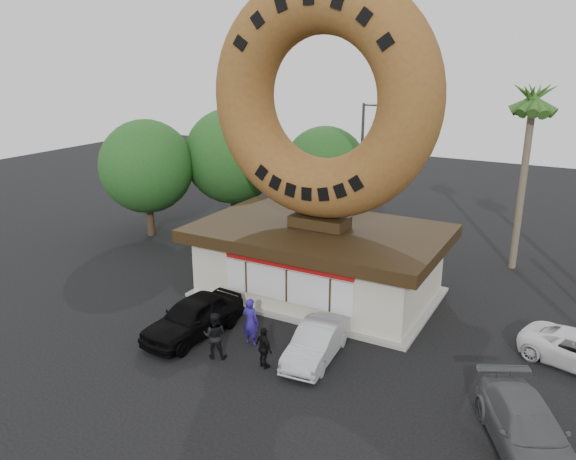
% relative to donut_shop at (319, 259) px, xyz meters
% --- Properties ---
extents(ground, '(90.00, 90.00, 0.00)m').
position_rel_donut_shop_xyz_m(ground, '(0.00, -5.98, -1.77)').
color(ground, black).
rests_on(ground, ground).
extents(donut_shop, '(11.20, 7.20, 3.80)m').
position_rel_donut_shop_xyz_m(donut_shop, '(0.00, 0.00, 0.00)').
color(donut_shop, silver).
rests_on(donut_shop, ground).
extents(giant_donut, '(10.42, 2.66, 10.42)m').
position_rel_donut_shop_xyz_m(giant_donut, '(0.00, 0.02, 7.24)').
color(giant_donut, brown).
rests_on(giant_donut, donut_shop).
extents(tree_west, '(6.00, 6.00, 7.65)m').
position_rel_donut_shop_xyz_m(tree_west, '(-9.50, 7.02, 2.87)').
color(tree_west, '#473321').
rests_on(tree_west, ground).
extents(tree_mid, '(5.20, 5.20, 6.63)m').
position_rel_donut_shop_xyz_m(tree_mid, '(-4.00, 9.02, 2.25)').
color(tree_mid, '#473321').
rests_on(tree_mid, ground).
extents(tree_far, '(5.60, 5.60, 7.14)m').
position_rel_donut_shop_xyz_m(tree_far, '(-13.00, 3.02, 2.56)').
color(tree_far, '#473321').
rests_on(tree_far, ground).
extents(palm_near, '(2.60, 2.60, 9.75)m').
position_rel_donut_shop_xyz_m(palm_near, '(7.50, 8.02, 6.65)').
color(palm_near, '#726651').
rests_on(palm_near, ground).
extents(street_lamp, '(2.11, 0.20, 8.00)m').
position_rel_donut_shop_xyz_m(street_lamp, '(-1.86, 10.02, 2.72)').
color(street_lamp, '#59595E').
rests_on(street_lamp, ground).
extents(person_left, '(0.72, 0.49, 1.92)m').
position_rel_donut_shop_xyz_m(person_left, '(-0.20, -5.58, -0.81)').
color(person_left, navy).
rests_on(person_left, ground).
extents(person_center, '(1.06, 0.96, 1.79)m').
position_rel_donut_shop_xyz_m(person_center, '(-0.83, -7.05, -0.87)').
color(person_center, black).
rests_on(person_center, ground).
extents(person_right, '(1.00, 0.74, 1.58)m').
position_rel_donut_shop_xyz_m(person_right, '(1.14, -6.79, -0.98)').
color(person_right, black).
rests_on(person_right, ground).
extents(car_black, '(2.35, 4.84, 1.59)m').
position_rel_donut_shop_xyz_m(car_black, '(-2.61, -6.05, -0.97)').
color(car_black, black).
rests_on(car_black, ground).
extents(car_silver, '(1.73, 4.07, 1.30)m').
position_rel_donut_shop_xyz_m(car_silver, '(2.50, -5.30, -1.11)').
color(car_silver, '#AFB0B4').
rests_on(car_silver, ground).
extents(car_grey, '(3.89, 5.14, 1.39)m').
position_rel_donut_shop_xyz_m(car_grey, '(9.95, -6.97, -1.07)').
color(car_grey, '#57595C').
rests_on(car_grey, ground).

